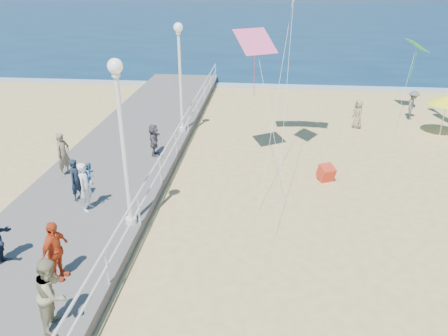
# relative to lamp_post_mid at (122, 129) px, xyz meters

# --- Properties ---
(ground) EXTENTS (160.00, 160.00, 0.00)m
(ground) POSITION_rel_lamp_post_mid_xyz_m (5.35, 0.00, -3.66)
(ground) COLOR #DFC074
(ground) RESTS_ON ground
(ocean) EXTENTS (160.00, 90.00, 0.05)m
(ocean) POSITION_rel_lamp_post_mid_xyz_m (5.35, 65.00, -3.65)
(ocean) COLOR #0B2947
(ocean) RESTS_ON ground
(surf_line) EXTENTS (160.00, 1.20, 0.04)m
(surf_line) POSITION_rel_lamp_post_mid_xyz_m (5.35, 20.50, -3.63)
(surf_line) COLOR silver
(surf_line) RESTS_ON ground
(boardwalk) EXTENTS (5.00, 44.00, 0.40)m
(boardwalk) POSITION_rel_lamp_post_mid_xyz_m (-2.15, 0.00, -3.46)
(boardwalk) COLOR slate
(boardwalk) RESTS_ON ground
(railing) EXTENTS (0.05, 42.00, 0.55)m
(railing) POSITION_rel_lamp_post_mid_xyz_m (0.30, 0.00, -2.41)
(railing) COLOR white
(railing) RESTS_ON boardwalk
(lamp_post_mid) EXTENTS (0.44, 0.44, 5.32)m
(lamp_post_mid) POSITION_rel_lamp_post_mid_xyz_m (0.00, 0.00, 0.00)
(lamp_post_mid) COLOR white
(lamp_post_mid) RESTS_ON boardwalk
(lamp_post_far) EXTENTS (0.44, 0.44, 5.32)m
(lamp_post_far) POSITION_rel_lamp_post_mid_xyz_m (0.00, 9.00, 0.00)
(lamp_post_far) COLOR white
(lamp_post_far) RESTS_ON boardwalk
(woman_holding_toddler) EXTENTS (0.49, 0.68, 1.74)m
(woman_holding_toddler) POSITION_rel_lamp_post_mid_xyz_m (-1.72, 0.74, -2.39)
(woman_holding_toddler) COLOR white
(woman_holding_toddler) RESTS_ON boardwalk
(toddler_held) EXTENTS (0.37, 0.45, 0.84)m
(toddler_held) POSITION_rel_lamp_post_mid_xyz_m (-1.57, 0.89, -1.99)
(toddler_held) COLOR teal
(toddler_held) RESTS_ON boardwalk
(spectator_0) EXTENTS (0.52, 0.65, 1.55)m
(spectator_0) POSITION_rel_lamp_post_mid_xyz_m (-2.34, 1.41, -2.49)
(spectator_0) COLOR #162232
(spectator_0) RESTS_ON boardwalk
(spectator_1) EXTENTS (0.81, 0.98, 1.83)m
(spectator_1) POSITION_rel_lamp_post_mid_xyz_m (-0.39, -4.52, -2.35)
(spectator_1) COLOR #9A926A
(spectator_1) RESTS_ON boardwalk
(spectator_3) EXTENTS (0.60, 1.06, 1.71)m
(spectator_3) POSITION_rel_lamp_post_mid_xyz_m (-1.09, -2.90, -2.40)
(spectator_3) COLOR #CE4219
(spectator_3) RESTS_ON boardwalk
(spectator_5) EXTENTS (0.60, 1.37, 1.43)m
(spectator_5) POSITION_rel_lamp_post_mid_xyz_m (-0.63, 5.72, -2.54)
(spectator_5) COLOR #525155
(spectator_5) RESTS_ON boardwalk
(spectator_6) EXTENTS (0.61, 0.74, 1.76)m
(spectator_6) POSITION_rel_lamp_post_mid_xyz_m (-3.69, 3.36, -2.38)
(spectator_6) COLOR #7D7056
(spectator_6) RESTS_ON boardwalk
(beach_walker_a) EXTENTS (1.05, 1.24, 1.67)m
(beach_walker_a) POSITION_rel_lamp_post_mid_xyz_m (12.63, 13.49, -2.83)
(beach_walker_a) COLOR #5C5D61
(beach_walker_a) RESTS_ON ground
(beach_walker_c) EXTENTS (0.69, 0.87, 1.57)m
(beach_walker_c) POSITION_rel_lamp_post_mid_xyz_m (9.22, 11.56, -2.88)
(beach_walker_c) COLOR gray
(beach_walker_c) RESTS_ON ground
(box_kite) EXTENTS (0.79, 0.87, 0.74)m
(box_kite) POSITION_rel_lamp_post_mid_xyz_m (6.79, 4.64, -3.36)
(box_kite) COLOR red
(box_kite) RESTS_ON ground
(beach_umbrella) EXTENTS (1.90, 1.90, 2.14)m
(beach_umbrella) POSITION_rel_lamp_post_mid_xyz_m (13.38, 10.77, -1.75)
(beach_umbrella) COLOR white
(beach_umbrella) RESTS_ON ground
(kite_diamond_pink) EXTENTS (1.91, 1.83, 0.89)m
(kite_diamond_pink) POSITION_rel_lamp_post_mid_xyz_m (3.68, 6.41, 1.63)
(kite_diamond_pink) COLOR #F05891
(kite_diamond_green) EXTENTS (1.21, 1.36, 0.66)m
(kite_diamond_green) POSITION_rel_lamp_post_mid_xyz_m (12.68, 14.75, 0.34)
(kite_diamond_green) COLOR green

